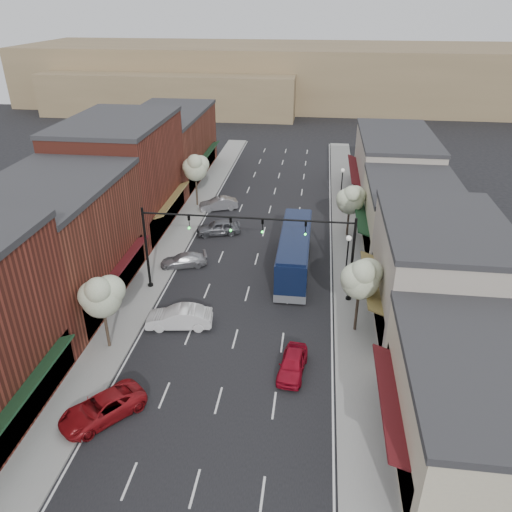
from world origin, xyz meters
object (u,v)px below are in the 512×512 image
(lamp_post_near, at_px, (348,252))
(parked_car_d, at_px, (218,227))
(signal_mast_right, at_px, (321,246))
(tree_right_near, at_px, (361,277))
(signal_mast_left, at_px, (175,238))
(parked_car_c, at_px, (184,260))
(tree_left_far, at_px, (196,167))
(red_hatchback, at_px, (293,364))
(tree_left_near, at_px, (101,295))
(lamp_post_far, at_px, (342,181))
(tree_right_far, at_px, (351,199))
(parked_car_a, at_px, (102,408))
(parked_car_b, at_px, (179,317))
(coach_bus, at_px, (295,251))
(parked_car_e, at_px, (219,204))

(lamp_post_near, xyz_separation_m, parked_car_d, (-12.25, 8.36, -2.26))
(signal_mast_right, relative_size, tree_right_near, 1.38)
(signal_mast_left, distance_m, parked_car_c, 5.62)
(tree_left_far, distance_m, parked_car_d, 8.92)
(red_hatchback, relative_size, parked_car_c, 0.96)
(signal_mast_right, distance_m, parked_car_c, 13.08)
(tree_right_near, distance_m, tree_left_near, 17.08)
(lamp_post_near, height_order, lamp_post_far, same)
(signal_mast_left, distance_m, tree_right_far, 18.39)
(tree_right_near, relative_size, parked_car_a, 1.23)
(parked_car_b, xyz_separation_m, parked_car_c, (-2.00, 8.90, -0.19))
(parked_car_a, bearing_deg, lamp_post_near, 90.26)
(tree_right_far, height_order, parked_car_b, tree_right_far)
(tree_left_far, distance_m, lamp_post_near, 22.33)
(tree_right_near, xyz_separation_m, tree_left_far, (-16.60, 22.00, 0.15))
(lamp_post_far, xyz_separation_m, red_hatchback, (-3.63, -28.95, -2.34))
(tree_right_far, height_order, parked_car_d, tree_right_far)
(red_hatchback, distance_m, parked_car_b, 9.24)
(red_hatchback, bearing_deg, tree_left_far, 121.24)
(tree_left_far, relative_size, red_hatchback, 1.57)
(parked_car_a, relative_size, parked_car_b, 1.03)
(lamp_post_near, relative_size, lamp_post_far, 1.00)
(signal_mast_right, relative_size, coach_bus, 0.72)
(tree_left_far, bearing_deg, signal_mast_left, -81.65)
(tree_left_near, height_order, lamp_post_near, tree_left_near)
(tree_left_far, relative_size, parked_car_c, 1.50)
(lamp_post_near, height_order, parked_car_e, lamp_post_near)
(tree_left_far, distance_m, parked_car_b, 23.64)
(parked_car_a, xyz_separation_m, parked_car_c, (0.00, 17.99, -0.08))
(lamp_post_near, height_order, parked_car_d, lamp_post_near)
(coach_bus, bearing_deg, tree_right_far, 57.24)
(tree_right_near, distance_m, tree_right_far, 16.01)
(tree_left_near, distance_m, red_hatchback, 12.95)
(tree_left_near, relative_size, tree_left_far, 0.93)
(tree_left_far, height_order, red_hatchback, tree_left_far)
(lamp_post_near, xyz_separation_m, red_hatchback, (-3.63, -11.45, -2.34))
(red_hatchback, height_order, parked_car_e, parked_car_e)
(tree_left_near, height_order, parked_car_e, tree_left_near)
(tree_right_far, xyz_separation_m, coach_bus, (-4.87, -7.53, -2.16))
(lamp_post_near, distance_m, lamp_post_far, 17.50)
(signal_mast_right, bearing_deg, tree_right_far, 77.15)
(parked_car_d, bearing_deg, lamp_post_far, 109.89)
(red_hatchback, bearing_deg, lamp_post_near, 78.85)
(tree_left_near, xyz_separation_m, parked_car_c, (2.05, 11.93, -3.63))
(red_hatchback, distance_m, parked_car_e, 27.95)
(signal_mast_left, height_order, parked_car_a, signal_mast_left)
(lamp_post_far, height_order, parked_car_e, lamp_post_far)
(signal_mast_right, xyz_separation_m, tree_right_near, (2.73, -4.05, -0.17))
(red_hatchback, height_order, parked_car_d, parked_car_d)
(tree_right_far, relative_size, lamp_post_far, 1.22)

